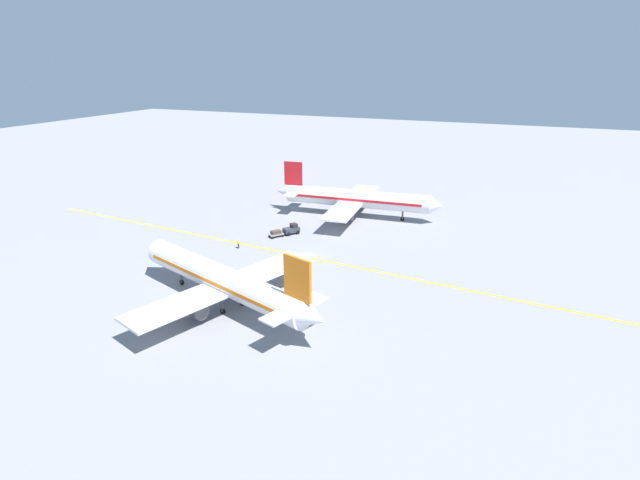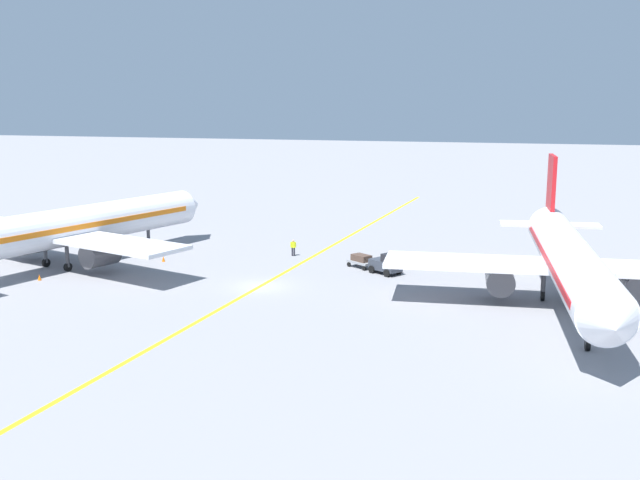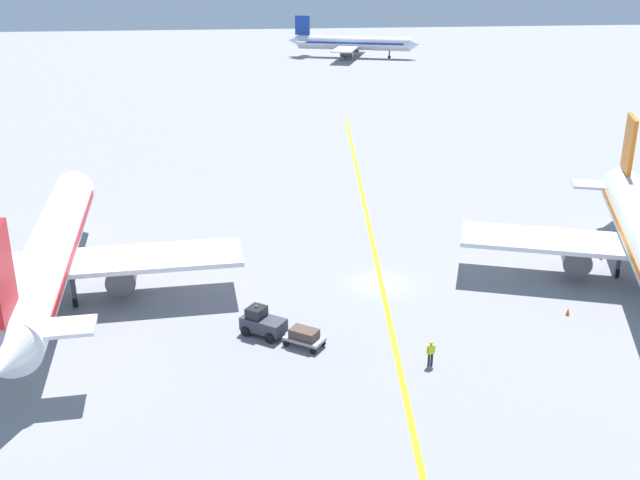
{
  "view_description": "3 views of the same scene",
  "coord_description": "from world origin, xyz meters",
  "px_view_note": "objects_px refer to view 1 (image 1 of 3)",
  "views": [
    {
      "loc": [
        69.97,
        31.58,
        30.94
      ],
      "look_at": [
        -1.32,
        1.99,
        2.85
      ],
      "focal_mm": 28.0,
      "sensor_mm": 36.0,
      "label": 1
    },
    {
      "loc": [
        -20.45,
        58.42,
        16.1
      ],
      "look_at": [
        -4.51,
        -3.03,
        3.69
      ],
      "focal_mm": 42.0,
      "sensor_mm": 36.0,
      "label": 2
    },
    {
      "loc": [
        -10.82,
        -52.62,
        24.63
      ],
      "look_at": [
        -4.48,
        3.44,
        2.57
      ],
      "focal_mm": 42.0,
      "sensor_mm": 36.0,
      "label": 3
    }
  ],
  "objects_px": {
    "baggage_tug_dark": "(292,229)",
    "traffic_cone_near_nose": "(231,277)",
    "airplane_at_gate": "(355,199)",
    "ground_crew_worker": "(238,243)",
    "airplane_adjacent_stand": "(223,280)",
    "traffic_cone_mid_apron": "(265,310)",
    "baggage_cart_trailing": "(276,233)"
  },
  "relations": [
    {
      "from": "baggage_tug_dark",
      "to": "traffic_cone_near_nose",
      "type": "height_order",
      "value": "baggage_tug_dark"
    },
    {
      "from": "airplane_at_gate",
      "to": "ground_crew_worker",
      "type": "height_order",
      "value": "airplane_at_gate"
    },
    {
      "from": "airplane_at_gate",
      "to": "airplane_adjacent_stand",
      "type": "distance_m",
      "value": 44.95
    },
    {
      "from": "ground_crew_worker",
      "to": "traffic_cone_mid_apron",
      "type": "bearing_deg",
      "value": 39.22
    },
    {
      "from": "baggage_tug_dark",
      "to": "baggage_cart_trailing",
      "type": "height_order",
      "value": "baggage_tug_dark"
    },
    {
      "from": "airplane_at_gate",
      "to": "ground_crew_worker",
      "type": "distance_m",
      "value": 28.61
    },
    {
      "from": "airplane_adjacent_stand",
      "to": "baggage_tug_dark",
      "type": "bearing_deg",
      "value": -171.61
    },
    {
      "from": "baggage_tug_dark",
      "to": "baggage_cart_trailing",
      "type": "distance_m",
      "value": 3.3
    },
    {
      "from": "baggage_tug_dark",
      "to": "ground_crew_worker",
      "type": "bearing_deg",
      "value": -26.93
    },
    {
      "from": "baggage_tug_dark",
      "to": "ground_crew_worker",
      "type": "xyz_separation_m",
      "value": [
        10.37,
        -5.27,
        0.01
      ]
    },
    {
      "from": "traffic_cone_near_nose",
      "to": "ground_crew_worker",
      "type": "bearing_deg",
      "value": -153.87
    },
    {
      "from": "ground_crew_worker",
      "to": "traffic_cone_near_nose",
      "type": "bearing_deg",
      "value": 26.13
    },
    {
      "from": "airplane_at_gate",
      "to": "traffic_cone_mid_apron",
      "type": "height_order",
      "value": "airplane_at_gate"
    },
    {
      "from": "airplane_adjacent_stand",
      "to": "traffic_cone_mid_apron",
      "type": "distance_m",
      "value": 6.64
    },
    {
      "from": "ground_crew_worker",
      "to": "traffic_cone_near_nose",
      "type": "distance_m",
      "value": 12.9
    },
    {
      "from": "traffic_cone_near_nose",
      "to": "airplane_at_gate",
      "type": "bearing_deg",
      "value": 169.61
    },
    {
      "from": "airplane_adjacent_stand",
      "to": "baggage_tug_dark",
      "type": "distance_m",
      "value": 30.08
    },
    {
      "from": "baggage_tug_dark",
      "to": "traffic_cone_mid_apron",
      "type": "height_order",
      "value": "baggage_tug_dark"
    },
    {
      "from": "baggage_cart_trailing",
      "to": "traffic_cone_mid_apron",
      "type": "bearing_deg",
      "value": 24.33
    },
    {
      "from": "airplane_at_gate",
      "to": "airplane_adjacent_stand",
      "type": "xyz_separation_m",
      "value": [
        44.86,
        -2.85,
        0.0
      ]
    },
    {
      "from": "traffic_cone_near_nose",
      "to": "airplane_adjacent_stand",
      "type": "bearing_deg",
      "value": 27.24
    },
    {
      "from": "airplane_at_gate",
      "to": "ground_crew_worker",
      "type": "relative_size",
      "value": 21.15
    },
    {
      "from": "ground_crew_worker",
      "to": "traffic_cone_mid_apron",
      "type": "distance_m",
      "value": 24.2
    },
    {
      "from": "baggage_tug_dark",
      "to": "traffic_cone_near_nose",
      "type": "bearing_deg",
      "value": 1.06
    },
    {
      "from": "ground_crew_worker",
      "to": "traffic_cone_mid_apron",
      "type": "relative_size",
      "value": 3.05
    },
    {
      "from": "airplane_at_gate",
      "to": "baggage_tug_dark",
      "type": "bearing_deg",
      "value": -25.37
    },
    {
      "from": "airplane_at_gate",
      "to": "ground_crew_worker",
      "type": "xyz_separation_m",
      "value": [
        25.59,
        -12.49,
        -2.8
      ]
    },
    {
      "from": "baggage_cart_trailing",
      "to": "traffic_cone_near_nose",
      "type": "relative_size",
      "value": 5.33
    },
    {
      "from": "airplane_adjacent_stand",
      "to": "baggage_tug_dark",
      "type": "height_order",
      "value": "airplane_adjacent_stand"
    },
    {
      "from": "ground_crew_worker",
      "to": "airplane_adjacent_stand",
      "type": "bearing_deg",
      "value": 26.57
    },
    {
      "from": "baggage_cart_trailing",
      "to": "ground_crew_worker",
      "type": "height_order",
      "value": "ground_crew_worker"
    },
    {
      "from": "airplane_at_gate",
      "to": "baggage_tug_dark",
      "type": "distance_m",
      "value": 17.08
    }
  ]
}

